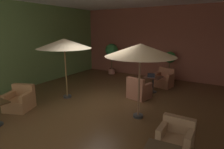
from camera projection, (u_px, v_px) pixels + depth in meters
ground_plane at (105, 106)px, 6.85m from camera, size 9.07×10.36×0.02m
wall_back_brick at (154, 43)px, 10.66m from camera, size 9.07×0.08×3.94m
wall_left_accent at (23, 46)px, 8.64m from camera, size 0.08×10.36×3.94m
cafe_table_front_left at (153, 80)px, 8.26m from camera, size 0.74×0.74×0.70m
armchair_front_left_north at (164, 80)px, 9.07m from camera, size 0.90×0.84×0.90m
armchair_front_left_east at (139, 91)px, 7.55m from camera, size 0.92×0.90×0.88m
armchair_front_right_north at (175, 141)px, 4.18m from camera, size 0.72×0.72×0.79m
armchair_mid_center_north at (20, 101)px, 6.52m from camera, size 1.03×1.04×0.83m
patio_umbrella_tall_red at (64, 44)px, 7.20m from camera, size 2.12×2.12×2.39m
patio_umbrella_center_beige at (140, 50)px, 5.48m from camera, size 2.11×2.11×2.33m
potted_tree_left_corner at (112, 52)px, 11.50m from camera, size 0.77×0.77×1.88m
potted_tree_mid_left at (170, 61)px, 9.83m from camera, size 0.58×0.58×1.60m
iced_drink_cup at (151, 75)px, 8.32m from camera, size 0.08×0.08×0.11m
open_laptop at (151, 76)px, 8.10m from camera, size 0.36×0.30×0.20m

